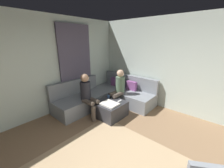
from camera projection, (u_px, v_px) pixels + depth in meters
wall_back at (190, 67)px, 3.71m from camera, size 6.00×0.12×2.70m
wall_left at (29, 69)px, 3.45m from camera, size 0.12×6.00×2.70m
curtain_panel at (76, 67)px, 4.35m from camera, size 0.06×1.10×2.50m
sectional_couch at (107, 96)px, 4.58m from camera, size 2.10×2.55×0.87m
ottoman at (110, 109)px, 3.87m from camera, size 0.76×0.76×0.42m
folded_blanket at (110, 104)px, 3.65m from camera, size 0.44×0.36×0.04m
coffee_mug at (108, 96)px, 4.06m from camera, size 0.08×0.08×0.10m
game_remote at (120, 101)px, 3.85m from camera, size 0.05×0.15×0.02m
person_on_couch_back at (118, 88)px, 4.23m from camera, size 0.30×0.60×1.20m
person_on_couch_side at (88, 94)px, 3.74m from camera, size 0.60×0.30×1.20m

